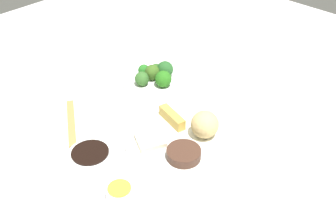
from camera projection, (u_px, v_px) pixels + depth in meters
tabletop at (169, 147)px, 1.08m from camera, size 2.20×2.20×0.02m
main_plate at (177, 141)px, 1.07m from camera, size 0.28×0.28×0.02m
rice_scoop at (205, 124)px, 1.06m from camera, size 0.07×0.07×0.07m
spring_roll at (172, 117)px, 1.11m from camera, size 0.10×0.05×0.03m
crab_rangoon_wonton at (150, 140)px, 1.05m from camera, size 0.09×0.09×0.01m
stir_fry_heap at (184, 154)px, 1.00m from camera, size 0.09×0.09×0.02m
broccoli_plate at (155, 83)px, 1.30m from camera, size 0.20×0.20×0.01m
broccoli_floret_0 at (142, 79)px, 1.26m from camera, size 0.04×0.04×0.04m
broccoli_floret_1 at (152, 72)px, 1.29m from camera, size 0.05×0.05×0.05m
broccoli_floret_2 at (165, 69)px, 1.30m from camera, size 0.05×0.05×0.05m
broccoli_floret_3 at (163, 79)px, 1.26m from camera, size 0.05×0.05×0.05m
broccoli_floret_4 at (144, 70)px, 1.31m from camera, size 0.04×0.04×0.04m
broccoli_floret_6 at (156, 69)px, 1.32m from camera, size 0.04×0.04×0.04m
soy_sauce_bowl at (91, 158)px, 1.01m from camera, size 0.11×0.11×0.03m
soy_sauce_bowl_liquid at (90, 152)px, 1.00m from camera, size 0.09×0.09×0.00m
sauce_ramekin_hot_mustard at (120, 193)px, 0.92m from camera, size 0.07×0.07×0.03m
sauce_ramekin_hot_mustard_liquid at (119, 188)px, 0.91m from camera, size 0.05×0.05×0.00m
chopsticks_pair at (71, 123)px, 1.14m from camera, size 0.18×0.13×0.01m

